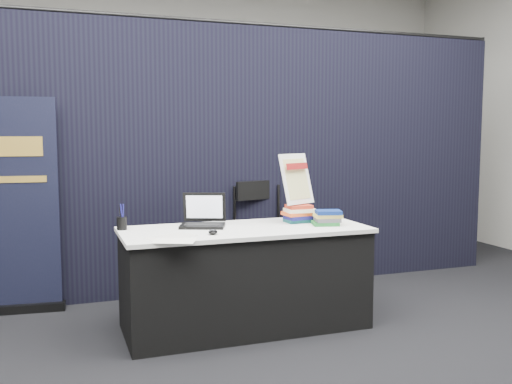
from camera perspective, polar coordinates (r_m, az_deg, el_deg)
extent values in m
plane|color=black|center=(3.89, 1.58, -15.83)|extent=(8.00, 8.00, 0.00)
cube|color=#B4B2AA|center=(7.49, -9.68, 8.23)|extent=(8.00, 0.02, 3.50)
cube|color=black|center=(5.14, -4.87, 3.22)|extent=(6.00, 0.08, 2.40)
cube|color=black|center=(4.27, -1.12, -8.75)|extent=(1.76, 0.71, 0.72)
cube|color=silver|center=(4.19, -1.13, -3.79)|extent=(1.80, 0.75, 0.03)
cube|color=black|center=(4.23, -5.37, -3.38)|extent=(0.38, 0.33, 0.02)
cube|color=black|center=(4.32, -5.76, -1.55)|extent=(0.32, 0.17, 0.22)
cube|color=silver|center=(4.31, -5.74, -1.56)|extent=(0.27, 0.14, 0.18)
ellipsoid|color=black|center=(3.93, -4.33, -4.01)|extent=(0.09, 0.11, 0.03)
cube|color=white|center=(3.82, -8.87, -4.59)|extent=(0.29, 0.23, 0.00)
cube|color=white|center=(3.72, -8.16, -4.86)|extent=(0.32, 0.28, 0.00)
cube|color=silver|center=(3.88, -8.13, -4.40)|extent=(0.31, 0.27, 0.00)
cylinder|color=black|center=(4.21, -13.27, -3.07)|extent=(0.09, 0.09, 0.09)
cube|color=#165353|center=(4.45, 4.20, -2.87)|extent=(0.21, 0.16, 0.03)
cube|color=navy|center=(4.44, 4.20, -2.52)|extent=(0.21, 0.16, 0.03)
cube|color=#F35922|center=(4.44, 4.20, -2.16)|extent=(0.21, 0.16, 0.03)
cube|color=#EFE9C3|center=(4.43, 4.20, -1.81)|extent=(0.21, 0.16, 0.03)
cube|color=#B4311D|center=(4.43, 4.21, -1.46)|extent=(0.21, 0.16, 0.03)
cube|color=#1B6729|center=(4.33, 7.11, -3.13)|extent=(0.23, 0.19, 0.03)
cube|color=#49484D|center=(4.33, 7.12, -2.76)|extent=(0.23, 0.19, 0.03)
cube|color=#D3BD54|center=(4.33, 7.12, -2.39)|extent=(0.23, 0.19, 0.03)
cube|color=navy|center=(4.32, 7.13, -2.01)|extent=(0.23, 0.19, 0.03)
cube|color=black|center=(4.41, 4.29, -1.11)|extent=(0.19, 0.10, 0.01)
cylinder|color=black|center=(4.45, 2.92, 0.43)|extent=(0.05, 0.10, 0.29)
cylinder|color=black|center=(4.51, 4.79, 0.50)|extent=(0.05, 0.10, 0.29)
cube|color=white|center=(4.44, 4.06, 1.32)|extent=(0.32, 0.23, 0.39)
cube|color=#E0DB8C|center=(4.43, 4.10, 1.31)|extent=(0.25, 0.18, 0.31)
cube|color=maroon|center=(4.42, 4.13, 2.59)|extent=(0.22, 0.11, 0.05)
cube|color=black|center=(5.06, -22.73, -10.71)|extent=(0.74, 0.18, 0.07)
cube|color=black|center=(4.91, -23.10, -1.33)|extent=(0.69, 0.11, 1.73)
cube|color=gold|center=(4.86, -23.35, 4.20)|extent=(0.47, 0.06, 0.16)
cube|color=gold|center=(4.87, -23.22, 1.16)|extent=(0.51, 0.06, 0.05)
cylinder|color=black|center=(4.89, -0.59, -8.28)|extent=(0.02, 0.02, 0.49)
cylinder|color=black|center=(5.04, 4.09, -7.85)|extent=(0.02, 0.02, 0.49)
cylinder|color=black|center=(5.29, -2.14, -7.19)|extent=(0.02, 0.02, 0.49)
cylinder|color=black|center=(5.43, 2.24, -6.83)|extent=(0.02, 0.02, 0.49)
cube|color=black|center=(5.10, 0.90, -4.63)|extent=(0.55, 0.55, 0.04)
cube|color=black|center=(5.24, 0.08, 0.18)|extent=(0.42, 0.14, 0.17)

